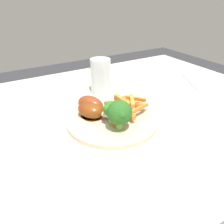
# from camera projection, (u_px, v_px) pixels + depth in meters

# --- Properties ---
(dining_table) EXTENTS (1.14, 0.81, 0.76)m
(dining_table) POSITION_uv_depth(u_px,v_px,m) (113.00, 139.00, 0.74)
(dining_table) COLOR beige
(dining_table) RESTS_ON ground_plane
(dinner_plate) EXTENTS (0.25, 0.25, 0.01)m
(dinner_plate) POSITION_uv_depth(u_px,v_px,m) (112.00, 120.00, 0.62)
(dinner_plate) COLOR beige
(dinner_plate) RESTS_ON dining_table
(broccoli_floret_front) EXTENTS (0.06, 0.06, 0.08)m
(broccoli_floret_front) POSITION_uv_depth(u_px,v_px,m) (120.00, 113.00, 0.55)
(broccoli_floret_front) COLOR #79A349
(broccoli_floret_front) RESTS_ON dinner_plate
(broccoli_floret_middle) EXTENTS (0.05, 0.05, 0.06)m
(broccoli_floret_middle) POSITION_uv_depth(u_px,v_px,m) (112.00, 110.00, 0.58)
(broccoli_floret_middle) COLOR #8FBD57
(broccoli_floret_middle) RESTS_ON dinner_plate
(carrot_fries_pile) EXTENTS (0.13, 0.13, 0.04)m
(carrot_fries_pile) POSITION_uv_depth(u_px,v_px,m) (125.00, 106.00, 0.64)
(carrot_fries_pile) COLOR orange
(carrot_fries_pile) RESTS_ON dinner_plate
(chicken_drumstick_near) EXTENTS (0.09, 0.12, 0.04)m
(chicken_drumstick_near) POSITION_uv_depth(u_px,v_px,m) (94.00, 111.00, 0.61)
(chicken_drumstick_near) COLOR #54210A
(chicken_drumstick_near) RESTS_ON dinner_plate
(chicken_drumstick_far) EXTENTS (0.09, 0.12, 0.04)m
(chicken_drumstick_far) POSITION_uv_depth(u_px,v_px,m) (91.00, 110.00, 0.62)
(chicken_drumstick_far) COLOR #4F1D0B
(chicken_drumstick_far) RESTS_ON dinner_plate
(chicken_drumstick_extra) EXTENTS (0.08, 0.13, 0.05)m
(chicken_drumstick_extra) POSITION_uv_depth(u_px,v_px,m) (92.00, 105.00, 0.63)
(chicken_drumstick_extra) COLOR #60210F
(chicken_drumstick_extra) RESTS_ON dinner_plate
(fork) EXTENTS (0.10, 0.17, 0.00)m
(fork) POSITION_uv_depth(u_px,v_px,m) (192.00, 83.00, 0.87)
(fork) COLOR silver
(fork) RESTS_ON dining_table
(water_glass) EXTENTS (0.07, 0.07, 0.12)m
(water_glass) POSITION_uv_depth(u_px,v_px,m) (101.00, 76.00, 0.77)
(water_glass) COLOR silver
(water_glass) RESTS_ON dining_table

